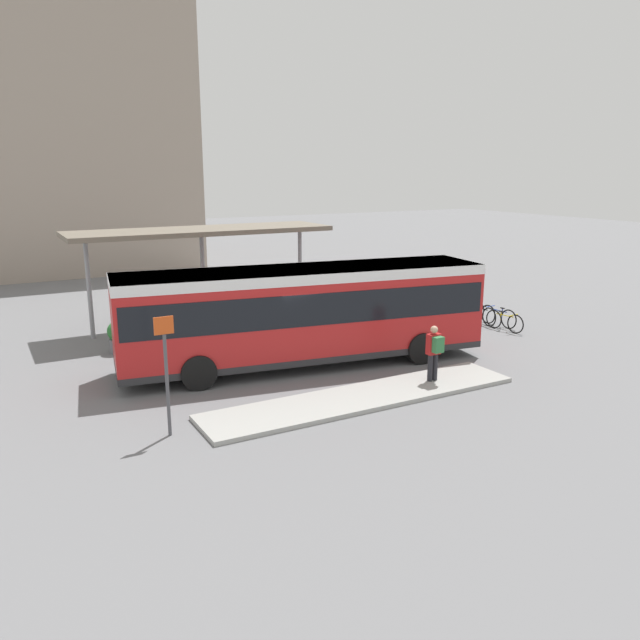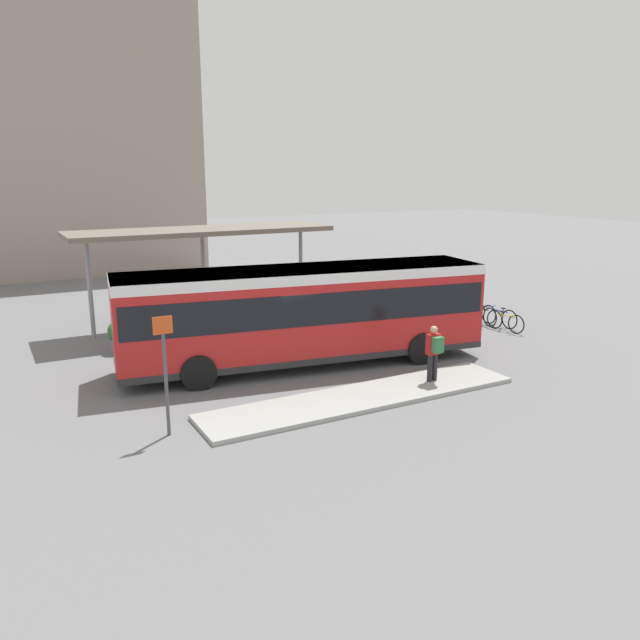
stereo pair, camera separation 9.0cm
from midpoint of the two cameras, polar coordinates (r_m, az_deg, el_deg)
The scene contains 12 objects.
ground_plane at distance 19.59m, azimuth -1.57°, elevation -4.08°, with size 120.00×120.00×0.00m, color slate.
curb_island at distance 16.71m, azimuth 3.85°, elevation -7.06°, with size 8.96×1.80×0.12m.
city_bus at distance 19.13m, azimuth -1.58°, elevation 1.02°, with size 11.50×4.18×3.04m.
pedestrian_waiting at distance 17.74m, azimuth 10.27°, elevation -2.69°, with size 0.39×0.41×1.60m.
bicycle_yellow at distance 24.57m, azimuth 16.42°, elevation -0.10°, with size 0.48×1.70×0.74m.
bicycle_blue at distance 25.24m, azimuth 15.88°, elevation 0.32°, with size 0.48×1.79×0.77m.
bicycle_black at distance 25.47m, azimuth 14.32°, elevation 0.53°, with size 0.48×1.77×0.76m.
station_shelter at distance 24.38m, azimuth -10.91°, elevation 7.78°, with size 9.92×2.86×3.78m.
potted_planter_near_shelter at distance 21.79m, azimuth -18.07°, elevation -1.40°, with size 0.70×0.70×1.08m.
potted_planter_far_side at distance 22.32m, azimuth -13.35°, elevation -0.25°, with size 0.96×0.96×1.45m.
platform_sign at distance 14.43m, azimuth -14.04°, elevation -4.51°, with size 0.44×0.08×2.80m.
station_building at distance 44.09m, azimuth -26.42°, elevation 14.71°, with size 19.34×14.53×15.76m.
Camera 1 is at (-8.63, -16.56, 5.92)m, focal length 35.00 mm.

